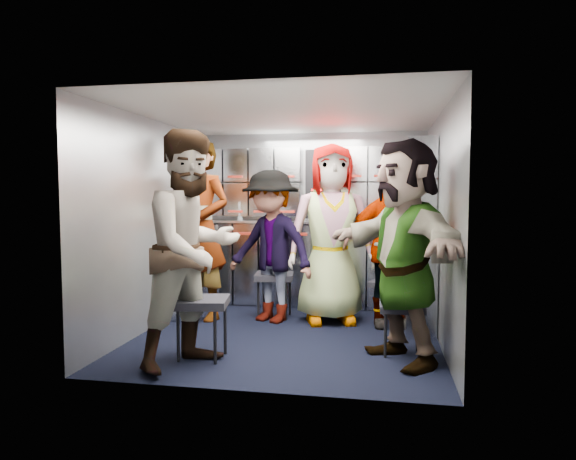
% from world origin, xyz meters
% --- Properties ---
extents(floor, '(3.00, 3.00, 0.00)m').
position_xyz_m(floor, '(0.00, 0.00, 0.00)').
color(floor, black).
rests_on(floor, ground).
extents(wall_back, '(2.80, 0.04, 2.10)m').
position_xyz_m(wall_back, '(0.00, 1.50, 1.05)').
color(wall_back, gray).
rests_on(wall_back, ground).
extents(wall_left, '(0.04, 3.00, 2.10)m').
position_xyz_m(wall_left, '(-1.40, 0.00, 1.05)').
color(wall_left, gray).
rests_on(wall_left, ground).
extents(wall_right, '(0.04, 3.00, 2.10)m').
position_xyz_m(wall_right, '(1.40, 0.00, 1.05)').
color(wall_right, gray).
rests_on(wall_right, ground).
extents(ceiling, '(2.80, 3.00, 0.02)m').
position_xyz_m(ceiling, '(0.00, 0.00, 2.10)').
color(ceiling, silver).
rests_on(ceiling, wall_back).
extents(cart_bank_back, '(2.68, 0.38, 0.99)m').
position_xyz_m(cart_bank_back, '(0.00, 1.29, 0.49)').
color(cart_bank_back, '#9296A1').
rests_on(cart_bank_back, ground).
extents(cart_bank_left, '(0.38, 0.76, 0.99)m').
position_xyz_m(cart_bank_left, '(-1.19, 0.56, 0.49)').
color(cart_bank_left, '#9296A1').
rests_on(cart_bank_left, ground).
extents(counter, '(2.68, 0.42, 0.03)m').
position_xyz_m(counter, '(0.00, 1.29, 1.01)').
color(counter, silver).
rests_on(counter, cart_bank_back).
extents(locker_bank_back, '(2.68, 0.28, 0.82)m').
position_xyz_m(locker_bank_back, '(0.00, 1.35, 1.49)').
color(locker_bank_back, '#9296A1').
rests_on(locker_bank_back, wall_back).
extents(locker_bank_right, '(0.28, 1.00, 0.82)m').
position_xyz_m(locker_bank_right, '(1.25, 0.70, 1.49)').
color(locker_bank_right, '#9296A1').
rests_on(locker_bank_right, wall_right).
extents(right_cabinet, '(0.28, 1.20, 1.00)m').
position_xyz_m(right_cabinet, '(1.25, 0.60, 0.50)').
color(right_cabinet, '#9296A1').
rests_on(right_cabinet, ground).
extents(coffee_niche, '(0.46, 0.16, 0.84)m').
position_xyz_m(coffee_niche, '(0.18, 1.41, 1.47)').
color(coffee_niche, black).
rests_on(coffee_niche, wall_back).
extents(red_latch_strip, '(2.60, 0.02, 0.03)m').
position_xyz_m(red_latch_strip, '(0.00, 1.09, 0.88)').
color(red_latch_strip, maroon).
rests_on(red_latch_strip, cart_bank_back).
extents(jump_seat_near_left, '(0.48, 0.46, 0.50)m').
position_xyz_m(jump_seat_near_left, '(-0.57, -0.87, 0.44)').
color(jump_seat_near_left, black).
rests_on(jump_seat_near_left, ground).
extents(jump_seat_mid_left, '(0.45, 0.44, 0.48)m').
position_xyz_m(jump_seat_mid_left, '(-0.28, 0.62, 0.43)').
color(jump_seat_mid_left, black).
rests_on(jump_seat_mid_left, ground).
extents(jump_seat_center, '(0.41, 0.39, 0.47)m').
position_xyz_m(jump_seat_center, '(0.35, 0.72, 0.42)').
color(jump_seat_center, black).
rests_on(jump_seat_center, ground).
extents(jump_seat_mid_right, '(0.44, 0.43, 0.43)m').
position_xyz_m(jump_seat_mid_right, '(0.96, 0.65, 0.38)').
color(jump_seat_mid_right, black).
rests_on(jump_seat_mid_right, ground).
extents(jump_seat_near_right, '(0.37, 0.35, 0.43)m').
position_xyz_m(jump_seat_near_right, '(1.05, -0.47, 0.38)').
color(jump_seat_near_right, black).
rests_on(jump_seat_near_right, ground).
extents(attendant_standing, '(0.82, 0.66, 1.95)m').
position_xyz_m(attendant_standing, '(-1.05, 0.43, 0.97)').
color(attendant_standing, black).
rests_on(attendant_standing, ground).
extents(attendant_arc_a, '(1.06, 1.13, 1.85)m').
position_xyz_m(attendant_arc_a, '(-0.57, -1.05, 0.92)').
color(attendant_arc_a, black).
rests_on(attendant_arc_a, ground).
extents(attendant_arc_b, '(1.19, 0.97, 1.60)m').
position_xyz_m(attendant_arc_b, '(-0.28, 0.44, 0.80)').
color(attendant_arc_b, black).
rests_on(attendant_arc_b, ground).
extents(attendant_arc_c, '(1.04, 0.81, 1.88)m').
position_xyz_m(attendant_arc_c, '(0.35, 0.54, 0.94)').
color(attendant_arc_c, black).
rests_on(attendant_arc_c, ground).
extents(attendant_arc_d, '(1.01, 0.56, 1.64)m').
position_xyz_m(attendant_arc_d, '(0.96, 0.47, 0.82)').
color(attendant_arc_d, black).
rests_on(attendant_arc_d, ground).
extents(attendant_arc_e, '(1.32, 1.69, 1.79)m').
position_xyz_m(attendant_arc_e, '(1.05, -0.65, 0.90)').
color(attendant_arc_e, black).
rests_on(attendant_arc_e, ground).
extents(bottle_left, '(0.07, 0.07, 0.23)m').
position_xyz_m(bottle_left, '(-0.83, 1.24, 1.14)').
color(bottle_left, white).
rests_on(bottle_left, counter).
extents(bottle_mid, '(0.06, 0.06, 0.26)m').
position_xyz_m(bottle_mid, '(0.16, 1.24, 1.16)').
color(bottle_mid, white).
rests_on(bottle_mid, counter).
extents(bottle_right, '(0.06, 0.06, 0.27)m').
position_xyz_m(bottle_right, '(0.63, 1.24, 1.16)').
color(bottle_right, white).
rests_on(bottle_right, counter).
extents(cup_left, '(0.09, 0.09, 0.10)m').
position_xyz_m(cup_left, '(-0.34, 1.23, 1.08)').
color(cup_left, tan).
rests_on(cup_left, counter).
extents(cup_right, '(0.09, 0.09, 0.10)m').
position_xyz_m(cup_right, '(1.00, 1.23, 1.08)').
color(cup_right, tan).
rests_on(cup_right, counter).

